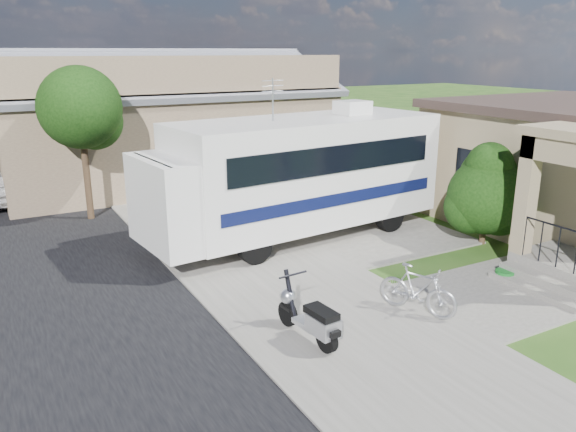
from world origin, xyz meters
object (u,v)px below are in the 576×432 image
motorhome (297,172)px  scooter (311,318)px  garden_hose (505,276)px  shrub (486,192)px  bicycle (417,292)px

motorhome → scooter: (-2.72, -5.24, -1.34)m
scooter → garden_hose: (5.30, 0.33, -0.39)m
motorhome → garden_hose: bearing=-68.1°
motorhome → shrub: 5.02m
shrub → scooter: size_ratio=1.63×
shrub → garden_hose: bearing=-126.4°
motorhome → bicycle: size_ratio=5.32×
motorhome → scooter: 6.05m
motorhome → scooter: size_ratio=5.10×
scooter → shrub: bearing=14.2°
shrub → scooter: (-6.84, -2.42, -0.91)m
motorhome → shrub: bearing=-40.3°
scooter → bicycle: size_ratio=1.04×
shrub → scooter: bearing=-160.6°
garden_hose → motorhome: bearing=117.8°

